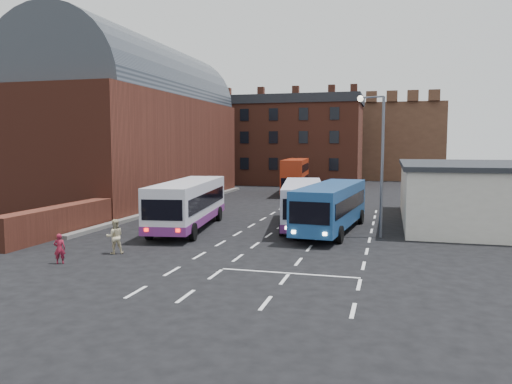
% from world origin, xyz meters
% --- Properties ---
extents(ground, '(180.00, 180.00, 0.00)m').
position_xyz_m(ground, '(0.00, 0.00, 0.00)').
color(ground, black).
extents(railway_station, '(12.00, 28.00, 16.00)m').
position_xyz_m(railway_station, '(-15.50, 21.00, 7.64)').
color(railway_station, '#602B1E').
rests_on(railway_station, ground).
extents(forecourt_wall, '(1.20, 10.00, 1.80)m').
position_xyz_m(forecourt_wall, '(-10.20, 2.00, 0.90)').
color(forecourt_wall, '#602B1E').
rests_on(forecourt_wall, ground).
extents(cream_building, '(10.40, 16.40, 4.25)m').
position_xyz_m(cream_building, '(15.00, 14.00, 2.16)').
color(cream_building, beige).
rests_on(cream_building, ground).
extents(brick_terrace, '(22.00, 10.00, 11.00)m').
position_xyz_m(brick_terrace, '(-6.00, 46.00, 5.50)').
color(brick_terrace, brown).
rests_on(brick_terrace, ground).
extents(castle_keep, '(22.00, 22.00, 12.00)m').
position_xyz_m(castle_keep, '(6.00, 66.00, 6.00)').
color(castle_keep, brown).
rests_on(castle_keep, ground).
extents(bus_white_outbound, '(4.22, 11.69, 3.12)m').
position_xyz_m(bus_white_outbound, '(-3.64, 6.55, 1.84)').
color(bus_white_outbound, silver).
rests_on(bus_white_outbound, ground).
extents(bus_white_inbound, '(4.22, 11.13, 2.96)m').
position_xyz_m(bus_white_inbound, '(3.45, 9.22, 1.75)').
color(bus_white_inbound, silver).
rests_on(bus_white_inbound, ground).
extents(bus_blue, '(3.60, 11.19, 3.00)m').
position_xyz_m(bus_blue, '(5.54, 7.79, 1.77)').
color(bus_blue, navy).
rests_on(bus_blue, ground).
extents(bus_red_double, '(3.12, 9.95, 3.92)m').
position_xyz_m(bus_red_double, '(-1.11, 30.81, 2.08)').
color(bus_red_double, '#9D270F').
rests_on(bus_red_double, ground).
extents(street_lamp, '(1.63, 0.78, 8.42)m').
position_xyz_m(street_lamp, '(8.33, 6.65, 5.08)').
color(street_lamp, '#585A62').
rests_on(street_lamp, ground).
extents(pedestrian_red, '(0.61, 0.53, 1.41)m').
position_xyz_m(pedestrian_red, '(-5.61, -4.06, 0.71)').
color(pedestrian_red, maroon).
rests_on(pedestrian_red, ground).
extents(pedestrian_beige, '(1.08, 1.03, 1.76)m').
position_xyz_m(pedestrian_beige, '(-4.29, -1.47, 0.88)').
color(pedestrian_beige, beige).
rests_on(pedestrian_beige, ground).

